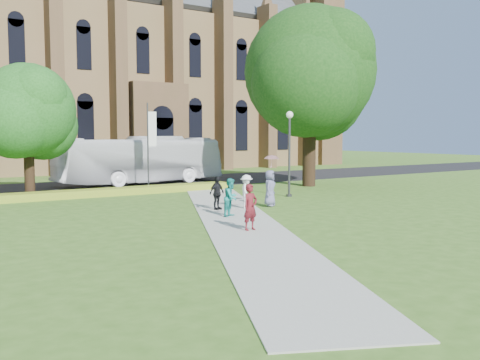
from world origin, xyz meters
TOP-DOWN VIEW (x-y plane):
  - ground at (0.00, 0.00)m, footprint 160.00×160.00m
  - road at (0.00, 20.00)m, footprint 160.00×10.00m
  - footpath at (0.00, 1.00)m, footprint 15.58×28.54m
  - flower_hedge at (-2.00, 13.20)m, footprint 18.00×1.40m
  - cathedral at (10.00, 39.73)m, footprint 52.60×18.25m
  - streetlamp at (7.50, 6.50)m, footprint 0.44×0.44m
  - large_tree at (13.00, 11.00)m, footprint 9.60×9.60m
  - street_tree_1 at (-6.00, 14.50)m, footprint 5.60×5.60m
  - banner_pole_0 at (2.11, 15.20)m, footprint 0.70×0.10m
  - tour_coach at (3.24, 19.38)m, footprint 13.41×4.16m
  - pedestrian_0 at (-1.24, -1.92)m, footprint 0.72×0.52m
  - pedestrian_1 at (0.07, 1.53)m, footprint 1.07×0.99m
  - pedestrian_2 at (2.20, 3.40)m, footprint 1.12×1.29m
  - pedestrian_3 at (0.66, 3.78)m, footprint 1.06×0.67m
  - pedestrian_4 at (3.76, 3.47)m, footprint 1.10×1.05m
  - parasol at (3.94, 3.57)m, footprint 0.81×0.81m

SIDE VIEW (x-z plane):
  - ground at x=0.00m, z-range 0.00..0.00m
  - road at x=0.00m, z-range 0.00..0.02m
  - footpath at x=0.00m, z-range 0.00..0.04m
  - flower_hedge at x=-2.00m, z-range 0.00..0.45m
  - pedestrian_3 at x=0.66m, z-range 0.04..1.72m
  - pedestrian_2 at x=2.20m, z-range 0.04..1.77m
  - pedestrian_1 at x=0.07m, z-range 0.04..1.80m
  - pedestrian_0 at x=-1.24m, z-range 0.04..1.87m
  - pedestrian_4 at x=3.76m, z-range 0.04..1.94m
  - tour_coach at x=3.24m, z-range 0.02..3.70m
  - parasol at x=3.94m, z-range 1.94..2.64m
  - streetlamp at x=7.50m, z-range 0.68..5.92m
  - banner_pole_0 at x=2.11m, z-range 0.39..6.39m
  - street_tree_1 at x=-6.00m, z-range 1.20..9.25m
  - large_tree at x=13.00m, z-range 1.77..14.97m
  - cathedral at x=10.00m, z-range -1.02..26.98m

